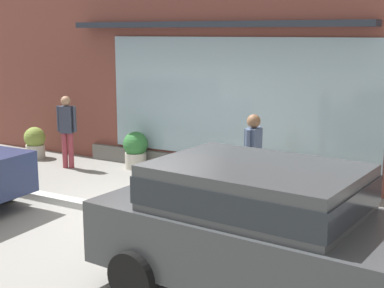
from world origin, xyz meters
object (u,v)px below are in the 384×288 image
potted_plant_window_center (136,149)px  fire_hydrant (212,184)px  parked_car_dark_gray (266,226)px  potted_plant_by_entrance (184,166)px  potted_plant_window_right (293,177)px  potted_plant_low_front (35,142)px  potted_plant_corner_tall (345,188)px  pedestrian_passerby (67,127)px  pedestrian_with_handbag (252,157)px

potted_plant_window_center → fire_hydrant: bearing=-30.3°
parked_car_dark_gray → potted_plant_by_entrance: size_ratio=6.82×
potted_plant_window_right → potted_plant_low_front: bearing=-176.1°
fire_hydrant → parked_car_dark_gray: size_ratio=0.20×
potted_plant_window_center → potted_plant_by_entrance: (1.52, -0.42, -0.12)m
potted_plant_corner_tall → potted_plant_by_entrance: size_ratio=0.80×
parked_car_dark_gray → potted_plant_by_entrance: 5.35m
fire_hydrant → pedestrian_passerby: (-4.18, 0.91, 0.54)m
fire_hydrant → pedestrian_with_handbag: (0.74, 0.01, 0.57)m
potted_plant_by_entrance → potted_plant_low_front: bearing=179.5°
pedestrian_with_handbag → parked_car_dark_gray: pedestrian_with_handbag is taller
parked_car_dark_gray → potted_plant_window_right: parked_car_dark_gray is taller
potted_plant_window_right → potted_plant_corner_tall: 1.12m
parked_car_dark_gray → potted_plant_corner_tall: bearing=97.5°
pedestrian_passerby → potted_plant_window_right: (5.03, 0.81, -0.68)m
potted_plant_window_center → parked_car_dark_gray: bearing=-41.6°
fire_hydrant → potted_plant_by_entrance: 1.82m
pedestrian_passerby → potted_plant_window_center: (1.33, 0.75, -0.51)m
potted_plant_window_center → pedestrian_passerby: bearing=-150.5°
potted_plant_by_entrance → potted_plant_window_center: bearing=164.5°
fire_hydrant → potted_plant_window_right: bearing=63.7°
parked_car_dark_gray → potted_plant_corner_tall: (-0.22, 4.24, -0.64)m
pedestrian_with_handbag → pedestrian_passerby: pedestrian_with_handbag is taller
parked_car_dark_gray → pedestrian_passerby: bearing=154.4°
parked_car_dark_gray → potted_plant_window_center: 6.71m
pedestrian_passerby → potted_plant_by_entrance: (2.85, 0.33, -0.64)m
potted_plant_low_front → potted_plant_window_center: bearing=8.1°
parked_car_dark_gray → potted_plant_by_entrance: (-3.48, 4.02, -0.59)m
fire_hydrant → potted_plant_by_entrance: (-1.33, 1.24, -0.10)m
pedestrian_passerby → potted_plant_by_entrance: 2.94m
potted_plant_by_entrance → fire_hydrant: bearing=-43.0°
fire_hydrant → potted_plant_window_right: fire_hydrant is taller
potted_plant_window_right → potted_plant_window_center: size_ratio=0.63×
pedestrian_passerby → potted_plant_low_front: bearing=-35.5°
pedestrian_with_handbag → potted_plant_window_right: size_ratio=3.23×
fire_hydrant → potted_plant_window_right: (0.85, 1.72, -0.14)m
potted_plant_low_front → potted_plant_window_right: bearing=3.9°
parked_car_dark_gray → pedestrian_with_handbag: bearing=121.5°
fire_hydrant → potted_plant_window_right: size_ratio=1.60×
fire_hydrant → pedestrian_with_handbag: bearing=1.0°
fire_hydrant → parked_car_dark_gray: 3.55m
fire_hydrant → potted_plant_window_right: 1.92m
fire_hydrant → pedestrian_passerby: size_ratio=0.52×
potted_plant_window_right → potted_plant_low_front: size_ratio=0.69×
parked_car_dark_gray → potted_plant_corner_tall: parked_car_dark_gray is taller
pedestrian_passerby → potted_plant_corner_tall: 6.19m
potted_plant_corner_tall → potted_plant_window_center: (-4.79, 0.20, 0.18)m
potted_plant_by_entrance → pedestrian_passerby: bearing=-173.3°
pedestrian_with_handbag → pedestrian_passerby: size_ratio=1.04×
potted_plant_window_center → potted_plant_low_front: (-2.73, -0.39, -0.04)m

